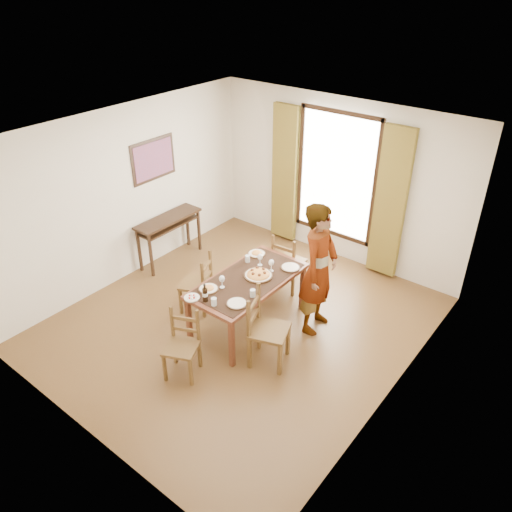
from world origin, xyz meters
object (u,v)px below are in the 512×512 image
Objects in this scene: console_table at (169,224)px; man at (319,269)px; dining_table at (248,283)px; pasta_platter at (258,273)px.

man reaches higher than console_table.
man is at bearing 35.55° from dining_table.
pasta_platter is (0.06, 0.14, 0.12)m from dining_table.
pasta_platter is at bearing 112.40° from man.
dining_table is at bearing 117.83° from man.
man is (2.90, -0.00, 0.25)m from console_table.
dining_table is at bearing -14.37° from console_table.
console_table is 0.64× the size of man.
console_table is 0.71× the size of dining_table.
man reaches higher than pasta_platter.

